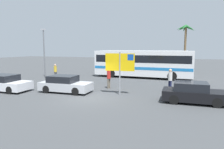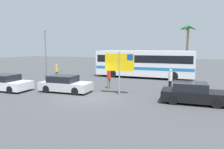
{
  "view_description": "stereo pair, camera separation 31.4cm",
  "coord_description": "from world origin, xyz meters",
  "views": [
    {
      "loc": [
        6.62,
        -12.56,
        3.47
      ],
      "look_at": [
        0.51,
        3.33,
        1.3
      ],
      "focal_mm": 33.06,
      "sensor_mm": 36.0,
      "label": 1
    },
    {
      "loc": [
        6.91,
        -12.45,
        3.47
      ],
      "look_at": [
        0.51,
        3.33,
        1.3
      ],
      "focal_mm": 33.06,
      "sensor_mm": 36.0,
      "label": 2
    }
  ],
  "objects": [
    {
      "name": "ground",
      "position": [
        0.0,
        0.0,
        0.0
      ],
      "size": [
        120.0,
        120.0,
        0.0
      ],
      "primitive_type": "plane",
      "color": "#424447"
    },
    {
      "name": "bus_front_coach",
      "position": [
        1.28,
        11.38,
        1.78
      ],
      "size": [
        11.34,
        2.53,
        3.17
      ],
      "color": "white",
      "rests_on": "ground"
    },
    {
      "name": "bus_rear_coach",
      "position": [
        0.58,
        14.6,
        1.78
      ],
      "size": [
        11.34,
        2.53,
        3.17
      ],
      "color": "white",
      "rests_on": "ground"
    },
    {
      "name": "ferry_sign",
      "position": [
        1.75,
        1.84,
        2.33
      ],
      "size": [
        2.19,
        0.29,
        3.2
      ],
      "rotation": [
        0.0,
        0.0,
        0.1
      ],
      "color": "gray",
      "rests_on": "ground"
    },
    {
      "name": "car_silver",
      "position": [
        -2.65,
        1.16,
        0.64
      ],
      "size": [
        4.17,
        1.97,
        1.32
      ],
      "rotation": [
        0.0,
        0.0,
        0.06
      ],
      "color": "#B7BABF",
      "rests_on": "ground"
    },
    {
      "name": "car_white",
      "position": [
        -7.56,
        -0.17,
        0.64
      ],
      "size": [
        4.17,
        1.98,
        1.32
      ],
      "rotation": [
        0.0,
        0.0,
        0.03
      ],
      "color": "silver",
      "rests_on": "ground"
    },
    {
      "name": "car_black",
      "position": [
        6.85,
        1.36,
        0.63
      ],
      "size": [
        4.01,
        1.97,
        1.32
      ],
      "rotation": [
        0.0,
        0.0,
        0.05
      ],
      "color": "black",
      "rests_on": "ground"
    },
    {
      "name": "pedestrian_by_bus",
      "position": [
        -7.62,
        6.69,
        1.01
      ],
      "size": [
        0.32,
        0.32,
        1.71
      ],
      "rotation": [
        0.0,
        0.0,
        5.84
      ],
      "color": "#4C4C51",
      "rests_on": "ground"
    },
    {
      "name": "pedestrian_near_sign",
      "position": [
        5.11,
        4.45,
        1.09
      ],
      "size": [
        0.32,
        0.32,
        1.83
      ],
      "rotation": [
        0.0,
        0.0,
        4.03
      ],
      "color": "#1E2347",
      "rests_on": "ground"
    },
    {
      "name": "pedestrian_crossing_lot",
      "position": [
        0.03,
        3.81,
        1.06
      ],
      "size": [
        0.32,
        0.32,
        1.79
      ],
      "rotation": [
        0.0,
        0.0,
        2.68
      ],
      "color": "#706656",
      "rests_on": "ground"
    },
    {
      "name": "lamp_post_right_side",
      "position": [
        -9.39,
        7.09,
        3.17
      ],
      "size": [
        0.56,
        0.2,
        5.7
      ],
      "color": "slate",
      "rests_on": "ground"
    },
    {
      "name": "palm_tree_seaside",
      "position": [
        5.66,
        20.84,
        5.67
      ],
      "size": [
        2.82,
        2.79,
        6.98
      ],
      "color": "brown",
      "rests_on": "ground"
    }
  ]
}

